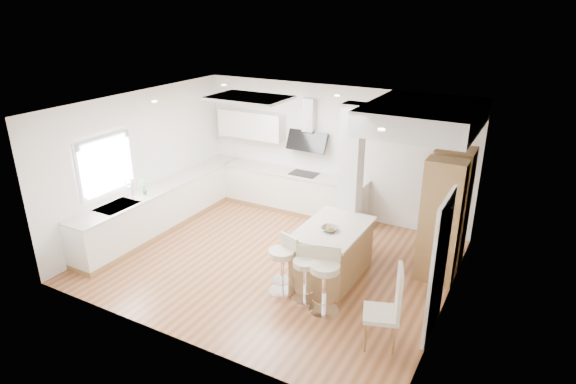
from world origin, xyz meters
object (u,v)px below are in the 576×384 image
Objects in this scene: bar_stool_a at (283,262)px; dining_chair at (390,305)px; peninsula at (332,251)px; bar_stool_c at (325,277)px; bar_stool_b at (305,271)px.

bar_stool_a is 0.80× the size of dining_chair.
peninsula is at bearing 118.17° from dining_chair.
dining_chair is at bearing 5.83° from bar_stool_a.
bar_stool_c is (0.81, -0.16, 0.04)m from bar_stool_a.
dining_chair is (1.39, -1.30, 0.18)m from peninsula.
dining_chair is at bearing -33.46° from bar_stool_b.
dining_chair reaches higher than bar_stool_b.
peninsula reaches higher than bar_stool_a.
bar_stool_c is 0.86× the size of dining_chair.
bar_stool_a is 1.94m from dining_chair.
bar_stool_c is (0.31, -0.99, 0.12)m from peninsula.
peninsula is 1.47× the size of bar_stool_c.
dining_chair is at bearing -42.14° from peninsula.
bar_stool_b is at bearing -94.34° from peninsula.
bar_stool_b is (0.41, -0.02, -0.04)m from bar_stool_a.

